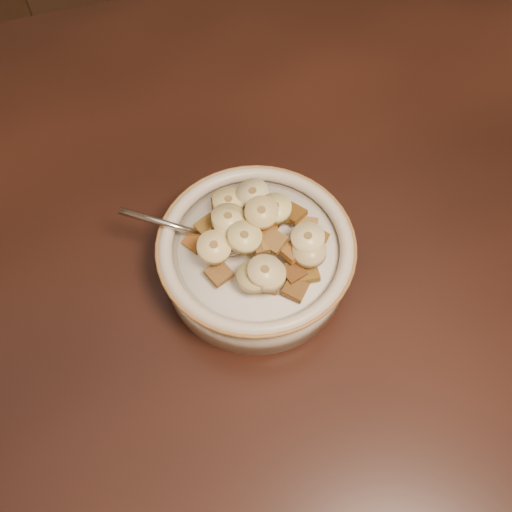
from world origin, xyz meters
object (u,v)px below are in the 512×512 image
object	(u,v)px
chair	(146,75)
cereal_bowl	(256,260)
table	(309,246)
spoon	(226,241)

from	to	relation	value
chair	cereal_bowl	size ratio (longest dim) A/B	4.80
table	chair	xyz separation A→B (m)	(-0.09, 0.65, -0.30)
cereal_bowl	spoon	distance (m)	0.04
table	cereal_bowl	xyz separation A→B (m)	(-0.07, -0.02, 0.04)
spoon	cereal_bowl	bearing A→B (deg)	90.00
spoon	table	bearing A→B (deg)	125.16
chair	spoon	world-z (taller)	chair
table	cereal_bowl	size ratio (longest dim) A/B	7.79
cereal_bowl	spoon	bearing A→B (deg)	150.10
chair	cereal_bowl	world-z (taller)	chair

